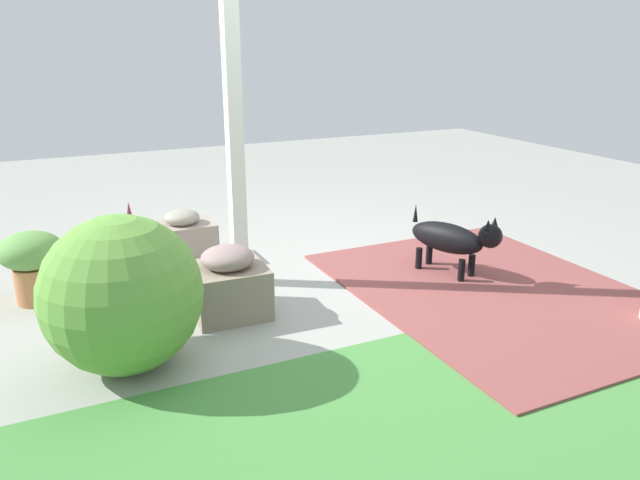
{
  "coord_description": "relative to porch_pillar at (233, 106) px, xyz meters",
  "views": [
    {
      "loc": [
        1.66,
        3.72,
        1.65
      ],
      "look_at": [
        0.01,
        0.25,
        0.39
      ],
      "focal_mm": 34.26,
      "sensor_mm": 36.0,
      "label": 1
    }
  ],
  "objects": [
    {
      "name": "ground_plane",
      "position": [
        -0.43,
        0.2,
        -1.24
      ],
      "size": [
        12.0,
        12.0,
        0.0
      ],
      "primitive_type": "plane",
      "color": "#9B9C95"
    },
    {
      "name": "brick_path",
      "position": [
        -1.52,
        0.94,
        -1.23
      ],
      "size": [
        1.8,
        2.4,
        0.02
      ],
      "primitive_type": "cube",
      "color": "brown",
      "rests_on": "ground"
    },
    {
      "name": "porch_pillar",
      "position": [
        0.0,
        0.0,
        0.0
      ],
      "size": [
        0.1,
        0.1,
        2.48
      ],
      "primitive_type": "cube",
      "color": "white",
      "rests_on": "ground"
    },
    {
      "name": "stone_planter_nearest",
      "position": [
        0.25,
        -0.63,
        -1.06
      ],
      "size": [
        0.48,
        0.35,
        0.41
      ],
      "color": "gray",
      "rests_on": "ground"
    },
    {
      "name": "stone_planter_mid",
      "position": [
        0.23,
        0.49,
        -1.04
      ],
      "size": [
        0.47,
        0.45,
        0.45
      ],
      "color": "gray",
      "rests_on": "ground"
    },
    {
      "name": "round_shrub",
      "position": [
        0.91,
        0.89,
        -0.83
      ],
      "size": [
        0.83,
        0.83,
        0.83
      ],
      "primitive_type": "sphere",
      "color": "#5E973B",
      "rests_on": "ground"
    },
    {
      "name": "terracotta_pot_broad",
      "position": [
        1.33,
        -0.25,
        -0.95
      ],
      "size": [
        0.41,
        0.41,
        0.48
      ],
      "color": "#BB7649",
      "rests_on": "ground"
    },
    {
      "name": "terracotta_pot_spiky",
      "position": [
        0.72,
        0.02,
        -0.92
      ],
      "size": [
        0.2,
        0.2,
        0.68
      ],
      "color": "#B65645",
      "rests_on": "ground"
    },
    {
      "name": "dog",
      "position": [
        -1.43,
        0.55,
        -0.95
      ],
      "size": [
        0.4,
        0.71,
        0.5
      ],
      "color": "black",
      "rests_on": "ground"
    }
  ]
}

